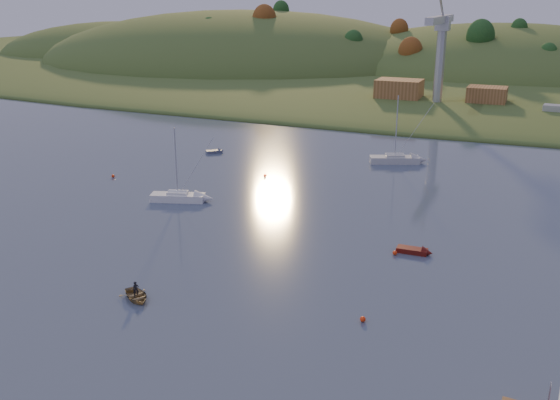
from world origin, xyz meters
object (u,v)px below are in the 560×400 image
at_px(sailboat_near, 178,196).
at_px(canoe, 136,296).
at_px(sailboat_far, 395,159).
at_px(grey_dinghy, 217,151).
at_px(red_tender, 419,251).

height_order(sailboat_near, canoe, sailboat_near).
bearing_deg(sailboat_far, grey_dinghy, 167.28).
bearing_deg(sailboat_near, sailboat_far, 36.80).
xyz_separation_m(canoe, red_tender, (22.00, 21.17, -0.10)).
height_order(sailboat_near, sailboat_far, sailboat_far).
bearing_deg(sailboat_near, canoe, -83.46).
relative_size(canoe, red_tender, 0.94).
bearing_deg(red_tender, canoe, -136.78).
relative_size(canoe, grey_dinghy, 1.15).
relative_size(sailboat_near, red_tender, 2.62).
bearing_deg(sailboat_far, canoe, -122.42).
relative_size(sailboat_near, sailboat_far, 0.89).
bearing_deg(grey_dinghy, canoe, -112.98).
bearing_deg(grey_dinghy, red_tender, -81.30).
distance_m(sailboat_far, red_tender, 39.42).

